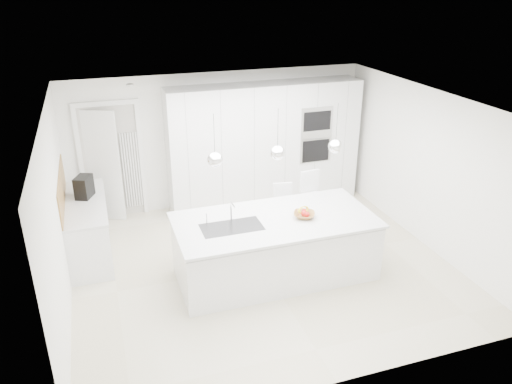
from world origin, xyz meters
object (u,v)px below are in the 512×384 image
object	(u,v)px
espresso_machine	(84,187)
bar_stool_left	(285,214)
island_base	(276,249)
fruit_bowl	(304,215)
bar_stool_right	(312,205)

from	to	relation	value
espresso_machine	bar_stool_left	size ratio (longest dim) A/B	0.34
island_base	fruit_bowl	size ratio (longest dim) A/B	9.27
island_base	espresso_machine	xyz separation A→B (m)	(-2.53, 1.69, 0.64)
island_base	bar_stool_left	bearing A→B (deg)	61.19
fruit_bowl	espresso_machine	distance (m)	3.41
espresso_machine	bar_stool_left	xyz separation A→B (m)	(3.03, -0.79, -0.57)
espresso_machine	bar_stool_left	world-z (taller)	espresso_machine
island_base	bar_stool_right	xyz separation A→B (m)	(1.01, 0.98, 0.12)
espresso_machine	bar_stool_left	bearing A→B (deg)	8.99
espresso_machine	bar_stool_right	bearing A→B (deg)	12.27
bar_stool_left	bar_stool_right	world-z (taller)	bar_stool_right
bar_stool_right	fruit_bowl	bearing A→B (deg)	-127.28
fruit_bowl	espresso_machine	size ratio (longest dim) A/B	0.89
island_base	bar_stool_left	distance (m)	1.03
island_base	espresso_machine	size ratio (longest dim) A/B	8.25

